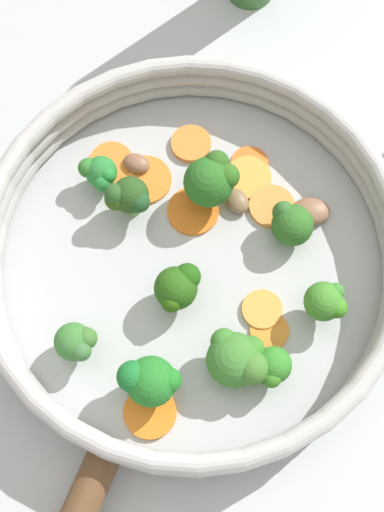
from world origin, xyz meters
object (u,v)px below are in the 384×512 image
(carrot_slice_10, at_px, (272,206))
(mushroom_piece_2, at_px, (237,201))
(broccoli_floret_5, at_px, (149,381))
(skillet, at_px, (192,265))
(broccoli_floret_2, at_px, (127,197))
(carrot_slice_6, at_px, (111,162))
(broccoli_floret_3, at_px, (177,288))
(carrot_slice_7, at_px, (250,164))
(mushroom_piece_0, at_px, (310,211))
(carrot_slice_0, at_px, (248,178))
(broccoli_floret_4, at_px, (98,175))
(broccoli_floret_8, at_px, (272,367))
(carrot_slice_2, at_px, (121,183))
(carrot_slice_3, at_px, (262,309))
(broccoli_floret_6, at_px, (76,343))
(mushroom_piece_1, at_px, (136,164))
(broccoli_floret_1, at_px, (326,302))
(carrot_slice_1, at_px, (191,144))
(carrot_slice_8, at_px, (145,180))
(broccoli_floret_0, at_px, (211,180))
(carrot_slice_4, at_px, (270,330))
(broccoli_floret_9, at_px, (237,359))
(carrot_slice_9, at_px, (193,211))
(carrot_slice_5, at_px, (150,412))
(broccoli_floret_7, at_px, (291,223))

(carrot_slice_10, height_order, mushroom_piece_2, mushroom_piece_2)
(broccoli_floret_5, bearing_deg, skillet, -63.23)
(broccoli_floret_2, bearing_deg, carrot_slice_6, -25.18)
(broccoli_floret_3, bearing_deg, carrot_slice_7, -73.43)
(carrot_slice_10, relative_size, mushroom_piece_0, 1.18)
(carrot_slice_0, height_order, broccoli_floret_2, broccoli_floret_2)
(broccoli_floret_4, height_order, broccoli_floret_8, broccoli_floret_8)
(carrot_slice_2, height_order, carrot_slice_3, same)
(broccoli_floret_6, distance_m, mushroom_piece_1, 0.18)
(carrot_slice_0, distance_m, broccoli_floret_6, 0.21)
(mushroom_piece_0, bearing_deg, mushroom_piece_1, 26.68)
(broccoli_floret_1, xyz_separation_m, mushroom_piece_1, (0.21, 0.01, -0.02))
(carrot_slice_1, height_order, carrot_slice_8, carrot_slice_1)
(broccoli_floret_8, bearing_deg, carrot_slice_7, -43.26)
(carrot_slice_0, relative_size, broccoli_floret_6, 1.05)
(broccoli_floret_0, relative_size, mushroom_piece_2, 2.13)
(carrot_slice_6, distance_m, carrot_slice_8, 0.04)
(carrot_slice_4, relative_size, broccoli_floret_9, 0.60)
(carrot_slice_4, height_order, broccoli_floret_0, broccoli_floret_0)
(carrot_slice_4, distance_m, broccoli_floret_5, 0.11)
(carrot_slice_4, xyz_separation_m, broccoli_floret_5, (0.04, 0.10, 0.03))
(carrot_slice_8, bearing_deg, broccoli_floret_9, 158.46)
(carrot_slice_8, bearing_deg, carrot_slice_2, 52.35)
(broccoli_floret_8, bearing_deg, broccoli_floret_0, -29.97)
(carrot_slice_0, height_order, broccoli_floret_0, broccoli_floret_0)
(broccoli_floret_9, bearing_deg, broccoli_floret_4, -10.50)
(carrot_slice_2, bearing_deg, mushroom_piece_2, -147.06)
(carrot_slice_1, bearing_deg, broccoli_floret_9, 143.78)
(broccoli_floret_2, bearing_deg, skillet, -177.39)
(carrot_slice_9, xyz_separation_m, mushroom_piece_2, (-0.02, -0.03, 0.00))
(broccoli_floret_6, bearing_deg, mushroom_piece_2, -91.47)
(broccoli_floret_3, bearing_deg, carrot_slice_2, -20.24)
(carrot_slice_3, height_order, carrot_slice_4, carrot_slice_3)
(carrot_slice_0, xyz_separation_m, carrot_slice_9, (0.01, 0.06, -0.00))
(skillet, xyz_separation_m, carrot_slice_6, (0.12, -0.02, 0.01))
(carrot_slice_1, relative_size, broccoli_floret_0, 0.67)
(carrot_slice_7, xyz_separation_m, mushroom_piece_1, (0.07, 0.07, 0.01))
(carrot_slice_10, distance_m, broccoli_floret_1, 0.11)
(carrot_slice_7, height_order, broccoli_floret_0, broccoli_floret_0)
(broccoli_floret_9, height_order, mushroom_piece_0, broccoli_floret_9)
(carrot_slice_5, height_order, mushroom_piece_2, mushroom_piece_2)
(carrot_slice_5, bearing_deg, carrot_slice_2, -37.87)
(carrot_slice_7, bearing_deg, broccoli_floret_8, 136.74)
(carrot_slice_2, height_order, mushroom_piece_2, mushroom_piece_2)
(broccoli_floret_2, bearing_deg, carrot_slice_10, -134.80)
(skillet, relative_size, mushroom_piece_0, 9.93)
(carrot_slice_9, distance_m, broccoli_floret_1, 0.14)
(broccoli_floret_3, distance_m, broccoli_floret_9, 0.08)
(broccoli_floret_9, bearing_deg, broccoli_floret_7, -68.63)
(skillet, xyz_separation_m, carrot_slice_1, (0.08, -0.08, 0.01))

